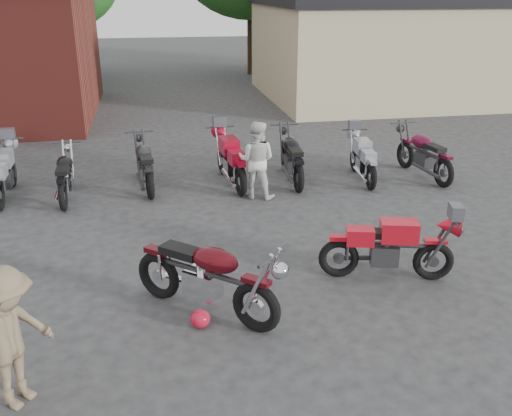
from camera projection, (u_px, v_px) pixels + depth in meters
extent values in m
plane|color=#2C2C2E|center=(249.00, 310.00, 7.80)|extent=(90.00, 90.00, 0.00)
cube|color=tan|center=(395.00, 51.00, 22.36)|extent=(10.00, 8.00, 3.50)
ellipsoid|color=#B2132A|center=(200.00, 319.00, 7.37)|extent=(0.33, 0.33, 0.24)
imported|color=silver|center=(257.00, 160.00, 11.68)|extent=(0.96, 0.88, 1.61)
imported|color=#77634A|center=(10.00, 338.00, 5.80)|extent=(1.07, 1.18, 1.59)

